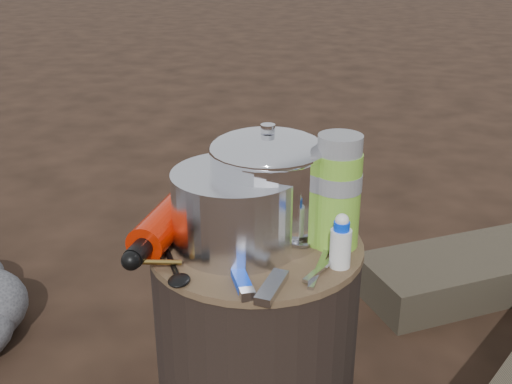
% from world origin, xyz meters
% --- Properties ---
extents(stump, '(0.41, 0.41, 0.37)m').
position_xyz_m(stump, '(0.00, 0.00, 0.19)').
color(stump, black).
rests_on(stump, ground).
extents(foil_windscreen, '(0.24, 0.24, 0.15)m').
position_xyz_m(foil_windscreen, '(-0.03, -0.01, 0.45)').
color(foil_windscreen, silver).
rests_on(foil_windscreen, stump).
extents(camping_pot, '(0.21, 0.21, 0.21)m').
position_xyz_m(camping_pot, '(0.01, 0.03, 0.48)').
color(camping_pot, silver).
rests_on(camping_pot, stump).
extents(fuel_bottle, '(0.08, 0.29, 0.07)m').
position_xyz_m(fuel_bottle, '(-0.17, -0.02, 0.41)').
color(fuel_bottle, red).
rests_on(fuel_bottle, stump).
extents(thermos, '(0.09, 0.09, 0.21)m').
position_xyz_m(thermos, '(0.15, 0.03, 0.48)').
color(thermos, '#75B32F').
rests_on(thermos, stump).
extents(travel_mug, '(0.07, 0.07, 0.11)m').
position_xyz_m(travel_mug, '(0.12, 0.12, 0.43)').
color(travel_mug, black).
rests_on(travel_mug, stump).
extents(stuff_sack, '(0.15, 0.13, 0.10)m').
position_xyz_m(stuff_sack, '(-0.11, 0.13, 0.43)').
color(stuff_sack, gold).
rests_on(stuff_sack, stump).
extents(food_pouch, '(0.12, 0.04, 0.16)m').
position_xyz_m(food_pouch, '(-0.03, 0.17, 0.45)').
color(food_pouch, '#110E50').
rests_on(food_pouch, stump).
extents(lighter, '(0.06, 0.09, 0.02)m').
position_xyz_m(lighter, '(0.01, -0.15, 0.38)').
color(lighter, '#0539F1').
rests_on(lighter, stump).
extents(multitool, '(0.04, 0.10, 0.01)m').
position_xyz_m(multitool, '(0.07, -0.16, 0.38)').
color(multitool, '#A4A5A9').
rests_on(multitool, stump).
extents(pot_grabber, '(0.07, 0.15, 0.01)m').
position_xyz_m(pot_grabber, '(0.13, -0.07, 0.38)').
color(pot_grabber, '#A4A5A9').
rests_on(pot_grabber, stump).
extents(spork, '(0.10, 0.14, 0.01)m').
position_xyz_m(spork, '(-0.13, -0.12, 0.38)').
color(spork, black).
rests_on(spork, stump).
extents(squeeze_bottle, '(0.04, 0.04, 0.09)m').
position_xyz_m(squeeze_bottle, '(0.16, -0.05, 0.42)').
color(squeeze_bottle, silver).
rests_on(squeeze_bottle, stump).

